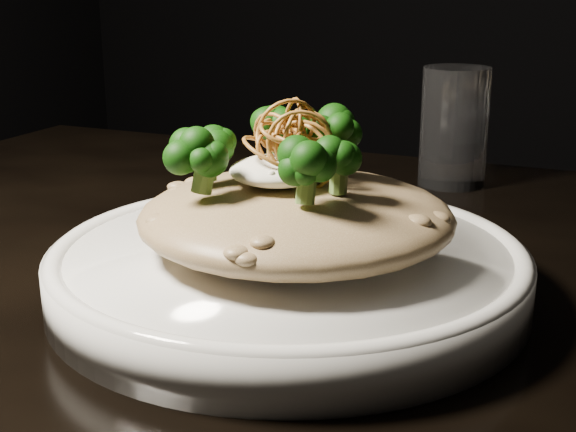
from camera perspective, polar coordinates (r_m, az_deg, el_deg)
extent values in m
cube|color=black|center=(0.57, 2.76, -6.28)|extent=(1.10, 0.80, 0.04)
cylinder|color=black|center=(1.22, -13.84, -13.14)|extent=(0.05, 0.05, 0.71)
cylinder|color=white|center=(0.53, 0.00, -3.99)|extent=(0.31, 0.31, 0.03)
ellipsoid|color=brown|center=(0.52, 0.60, -0.03)|extent=(0.21, 0.21, 0.05)
ellipsoid|color=white|center=(0.51, -0.73, 3.25)|extent=(0.06, 0.06, 0.02)
cylinder|color=silver|center=(0.82, 11.72, 6.23)|extent=(0.07, 0.07, 0.12)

